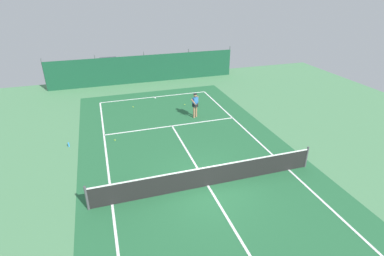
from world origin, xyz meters
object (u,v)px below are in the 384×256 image
tennis_net (208,176)px  tennis_ball_by_sideline (115,140)px  water_bottle (69,145)px  tennis_ball_near_player (133,107)px  parked_car (110,68)px  tennis_player (195,104)px  tennis_ball_midcourt (185,105)px

tennis_net → tennis_ball_by_sideline: bearing=122.6°
tennis_net → water_bottle: tennis_net is taller
tennis_ball_near_player → parked_car: 8.50m
tennis_net → parked_car: bearing=98.8°
tennis_net → tennis_player: (1.80, 7.25, 0.45)m
tennis_net → tennis_ball_near_player: tennis_net is taller
water_bottle → tennis_ball_near_player: bearing=48.9°
tennis_net → tennis_ball_near_player: size_ratio=153.33×
tennis_net → tennis_player: bearing=76.1°
tennis_net → tennis_ball_midcourt: bearing=79.6°
tennis_ball_near_player → tennis_ball_midcourt: size_ratio=1.00×
tennis_net → tennis_player: tennis_player is taller
tennis_player → tennis_ball_near_player: size_ratio=24.85×
tennis_net → water_bottle: size_ratio=42.17×
tennis_ball_near_player → tennis_player: bearing=-39.4°
tennis_net → parked_car: size_ratio=2.40×
water_bottle → parked_car: bearing=76.6°
tennis_ball_by_sideline → parked_car: 13.19m
tennis_net → tennis_ball_near_player: 10.47m
tennis_ball_midcourt → tennis_player: bearing=-89.2°
tennis_ball_near_player → tennis_ball_by_sideline: size_ratio=1.00×
tennis_ball_midcourt → tennis_ball_by_sideline: size_ratio=1.00×
tennis_ball_midcourt → parked_car: 10.25m
tennis_player → tennis_ball_near_player: tennis_player is taller
tennis_ball_near_player → water_bottle: size_ratio=0.28×
tennis_player → tennis_ball_by_sideline: bearing=-8.7°
parked_car → water_bottle: parked_car is taller
tennis_ball_by_sideline → water_bottle: (-2.45, 0.04, 0.09)m
tennis_net → tennis_ball_by_sideline: tennis_net is taller
tennis_ball_midcourt → tennis_ball_by_sideline: bearing=-142.7°
tennis_ball_by_sideline → tennis_net: bearing=-57.4°
tennis_net → water_bottle: bearing=137.0°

